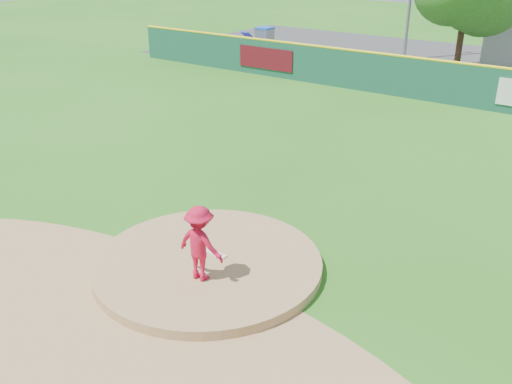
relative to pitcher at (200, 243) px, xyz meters
The scene contains 10 objects.
ground 1.39m from the pitcher, 119.72° to the left, with size 120.00×120.00×0.00m, color #286B19.
pitchers_mound 1.39m from the pitcher, 119.72° to the left, with size 5.50×5.50×0.50m, color #9E774C.
pitching_rubber 1.38m from the pitcher, 111.70° to the left, with size 0.60×0.15×0.04m, color white.
infield_dirt_arc 2.60m from the pitcher, 99.69° to the right, with size 15.40×15.40×0.01m, color #9E774C.
parking_lot 27.72m from the pitcher, 90.82° to the left, with size 44.00×16.00×0.02m, color #38383A.
pitcher is the anchor object (origin of this frame).
van 21.38m from the pitcher, 95.51° to the left, with size 2.20×4.78×1.33m, color white.
fence_banners 19.00m from the pitcher, 101.61° to the left, with size 18.08×0.04×1.20m.
playground_slide 29.36m from the pitcher, 121.99° to the left, with size 1.04×2.93×1.62m.
outfield_fence 18.69m from the pitcher, 91.21° to the left, with size 40.00×0.14×2.07m.
Camera 1 is at (7.81, -8.96, 7.36)m, focal length 40.00 mm.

